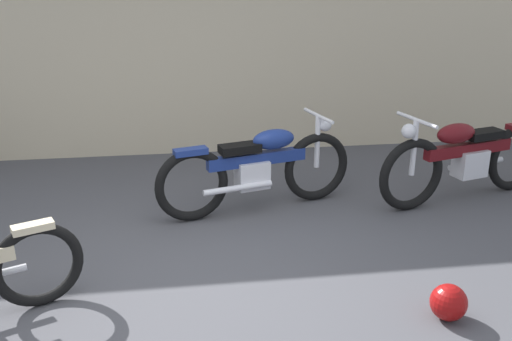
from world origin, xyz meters
name	(u,v)px	position (x,y,z in m)	size (l,w,h in m)	color
ground_plane	(197,289)	(0.00, 0.00, 0.00)	(40.00, 40.00, 0.00)	#47474C
building_wall	(180,21)	(0.00, 3.67, 1.74)	(18.00, 0.30, 3.48)	beige
helmet	(449,302)	(1.80, -0.67, 0.14)	(0.27, 0.27, 0.27)	maroon
motorcycle_blue	(259,168)	(0.71, 1.50, 0.47)	(2.11, 0.79, 0.97)	black
motorcycle_maroon	(465,158)	(2.96, 1.46, 0.48)	(2.16, 0.83, 0.99)	black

